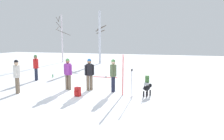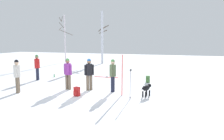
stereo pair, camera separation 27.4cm
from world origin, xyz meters
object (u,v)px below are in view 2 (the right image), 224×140
object	(u,v)px
birch_tree_1	(102,37)
birch_tree_0	(65,37)
person_1	(68,72)
person_4	(113,73)
ski_pair_planted_0	(122,75)
dog	(147,88)
backpack_0	(148,79)
person_2	(37,66)
backpack_1	(77,92)
person_0	(17,74)
ski_pair_lying_0	(106,77)
person_3	(89,72)
water_bottle_0	(54,76)

from	to	relation	value
birch_tree_1	birch_tree_0	bearing A→B (deg)	-177.70
person_1	person_4	bearing A→B (deg)	6.07
ski_pair_planted_0	birch_tree_0	bearing A→B (deg)	129.85
birch_tree_0	birch_tree_1	distance (m)	4.72
person_1	birch_tree_1	xyz separation A→B (m)	(-3.08, 13.04, 2.01)
dog	birch_tree_1	size ratio (longest dim) A/B	0.15
backpack_0	birch_tree_1	size ratio (longest dim) A/B	0.08
person_2	backpack_0	size ratio (longest dim) A/B	3.90
backpack_1	birch_tree_1	size ratio (longest dim) A/B	0.08
person_4	birch_tree_0	xyz separation A→B (m)	(-10.29, 12.58, 1.99)
person_0	birch_tree_0	world-z (taller)	birch_tree_0
birch_tree_1	ski_pair_lying_0	bearing A→B (deg)	-66.93
dog	backpack_0	world-z (taller)	dog
backpack_1	birch_tree_1	distance (m)	15.03
person_3	backpack_1	xyz separation A→B (m)	(-0.06, -1.33, -0.77)
ski_pair_planted_0	birch_tree_1	distance (m)	14.83
person_2	water_bottle_0	xyz separation A→B (m)	(0.39, 1.36, -0.88)
birch_tree_0	person_0	bearing A→B (deg)	-68.21
dog	birch_tree_0	distance (m)	17.90
backpack_0	birch_tree_0	size ratio (longest dim) A/B	0.08
backpack_1	ski_pair_lying_0	bearing A→B (deg)	95.31
person_4	dog	size ratio (longest dim) A/B	1.98
person_3	water_bottle_0	distance (m)	5.21
water_bottle_0	person_1	bearing A→B (deg)	-46.76
backpack_1	water_bottle_0	distance (m)	5.96
person_3	person_4	world-z (taller)	same
person_4	ski_pair_planted_0	distance (m)	0.85
person_0	backpack_1	size ratio (longest dim) A/B	3.90
dog	birch_tree_1	xyz separation A→B (m)	(-7.41, 13.10, 2.61)
ski_pair_planted_0	backpack_0	size ratio (longest dim) A/B	4.56
person_2	ski_pair_lying_0	distance (m)	4.84
person_0	person_4	size ratio (longest dim) A/B	1.00
birch_tree_0	ski_pair_planted_0	bearing A→B (deg)	-50.15
person_0	person_3	distance (m)	3.66
dog	ski_pair_lying_0	distance (m)	5.81
person_1	ski_pair_planted_0	world-z (taller)	ski_pair_planted_0
backpack_1	birch_tree_1	xyz separation A→B (m)	(-4.20, 14.16, 2.78)
dog	backpack_1	bearing A→B (deg)	-161.83
person_3	birch_tree_0	world-z (taller)	birch_tree_0
ski_pair_planted_0	backpack_1	bearing A→B (deg)	-157.36
ski_pair_planted_0	backpack_1	size ratio (longest dim) A/B	4.56
person_0	ski_pair_lying_0	size ratio (longest dim) A/B	0.94
person_2	person_4	world-z (taller)	same
person_0	birch_tree_0	bearing A→B (deg)	111.79
person_0	backpack_1	distance (m)	3.29
ski_pair_lying_0	backpack_1	bearing A→B (deg)	-84.69
person_2	birch_tree_1	world-z (taller)	birch_tree_1
dog	water_bottle_0	world-z (taller)	dog
person_2	ski_pair_lying_0	world-z (taller)	person_2
person_2	dog	distance (m)	7.98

